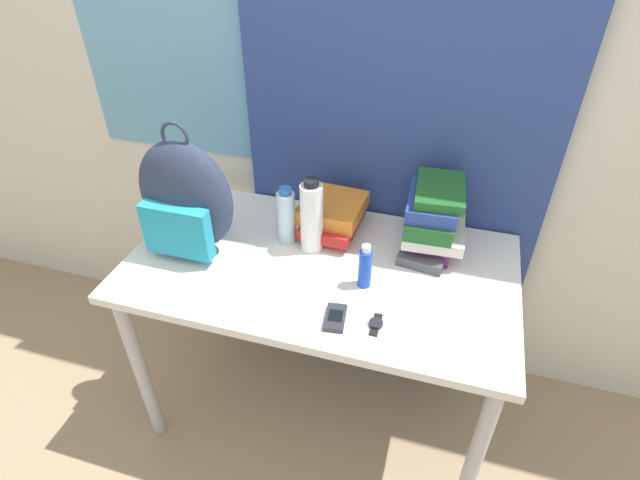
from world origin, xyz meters
The scene contains 12 objects.
wall_back centered at (0.00, 0.80, 1.25)m, with size 6.00×0.06×2.50m.
curtain_blue centered at (0.16, 0.74, 1.25)m, with size 1.09×0.04×2.50m.
desk centered at (0.00, 0.36, 0.67)m, with size 1.29×0.71×0.77m.
backpack centered at (-0.45, 0.32, 0.96)m, with size 0.33×0.18×0.46m.
book_stack_left centered at (-0.01, 0.56, 0.83)m, with size 0.22×0.28×0.12m.
book_stack_center centered at (0.34, 0.56, 0.89)m, with size 0.21×0.27×0.24m.
water_bottle centered at (-0.15, 0.45, 0.87)m, with size 0.06×0.06×0.21m.
sports_bottle centered at (-0.05, 0.44, 0.90)m, with size 0.08×0.08×0.27m.
sunscreen_bottle centered at (0.16, 0.30, 0.84)m, with size 0.04×0.04×0.16m.
cell_phone centered at (0.12, 0.12, 0.78)m, with size 0.07×0.11×0.02m.
sunglasses_case centered at (0.32, 0.44, 0.79)m, with size 0.16×0.08×0.04m.
wristwatch centered at (0.23, 0.14, 0.77)m, with size 0.04×0.09×0.01m.
Camera 1 is at (0.37, -0.88, 1.83)m, focal length 28.00 mm.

